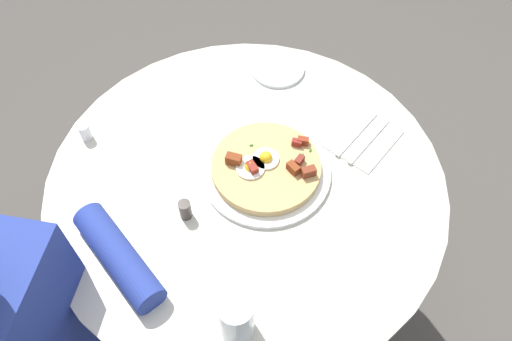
% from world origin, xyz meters
% --- Properties ---
extents(ground_plane, '(6.00, 6.00, 0.00)m').
position_xyz_m(ground_plane, '(0.00, 0.00, 0.00)').
color(ground_plane, '#4C4742').
extents(dining_table, '(0.95, 0.95, 0.74)m').
position_xyz_m(dining_table, '(0.00, 0.00, 0.57)').
color(dining_table, beige).
rests_on(dining_table, ground_plane).
extents(pizza_plate, '(0.31, 0.31, 0.01)m').
position_xyz_m(pizza_plate, '(0.02, -0.04, 0.75)').
color(pizza_plate, white).
rests_on(pizza_plate, dining_table).
extents(breakfast_pizza, '(0.26, 0.26, 0.05)m').
position_xyz_m(breakfast_pizza, '(0.02, -0.04, 0.77)').
color(breakfast_pizza, tan).
rests_on(breakfast_pizza, pizza_plate).
extents(bread_plate, '(0.15, 0.15, 0.01)m').
position_xyz_m(bread_plate, '(0.37, -0.02, 0.75)').
color(bread_plate, white).
rests_on(bread_plate, dining_table).
extents(napkin, '(0.22, 0.21, 0.00)m').
position_xyz_m(napkin, '(0.17, -0.27, 0.74)').
color(napkin, white).
rests_on(napkin, dining_table).
extents(fork, '(0.16, 0.10, 0.00)m').
position_xyz_m(fork, '(0.18, -0.25, 0.75)').
color(fork, silver).
rests_on(fork, napkin).
extents(knife, '(0.16, 0.10, 0.00)m').
position_xyz_m(knife, '(0.16, -0.28, 0.75)').
color(knife, silver).
rests_on(knife, napkin).
extents(water_glass, '(0.07, 0.07, 0.12)m').
position_xyz_m(water_glass, '(-0.35, -0.05, 0.80)').
color(water_glass, silver).
rests_on(water_glass, dining_table).
extents(salt_shaker, '(0.03, 0.03, 0.05)m').
position_xyz_m(salt_shaker, '(0.05, 0.42, 0.76)').
color(salt_shaker, white).
rests_on(salt_shaker, dining_table).
extents(pepper_shaker, '(0.03, 0.03, 0.05)m').
position_xyz_m(pepper_shaker, '(-0.12, 0.11, 0.77)').
color(pepper_shaker, '#3F3833').
rests_on(pepper_shaker, dining_table).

